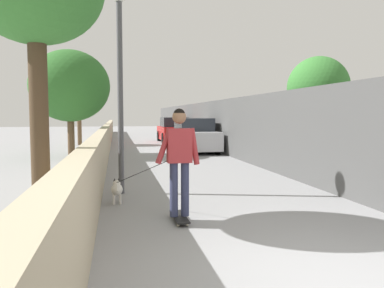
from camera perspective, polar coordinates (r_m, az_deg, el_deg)
name	(u,v)px	position (r m, az deg, el deg)	size (l,w,h in m)	color
ground_plane	(164,152)	(17.48, -4.25, -1.21)	(80.00, 80.00, 0.00)	gray
wall_left	(104,143)	(15.31, -12.92, 0.14)	(48.00, 0.30, 1.19)	tan
fence_right	(231,127)	(15.98, 5.81, 2.50)	(48.00, 0.30, 2.36)	#4C4C4C
tree_left_mid	(79,92)	(22.39, -16.54, 7.39)	(1.83, 1.83, 3.78)	brown
tree_left_far	(70,86)	(16.41, -17.75, 8.23)	(3.20, 3.20, 4.31)	brown
tree_right_distant	(318,88)	(12.39, 18.29, 7.87)	(1.86, 1.86, 3.47)	brown
lamp_post	(120,53)	(8.41, -10.74, 13.26)	(0.36, 0.36, 4.40)	#4C4C51
skateboard	(179,217)	(6.21, -1.88, -10.82)	(0.80, 0.21, 0.08)	black
person_skateboarder	(179,153)	(6.03, -1.90, -1.40)	(0.22, 0.71, 1.71)	#333859
dog	(117,189)	(7.53, -11.10, -6.57)	(1.78, 1.09, 1.06)	white
car_near	(194,136)	(17.77, 0.24, 1.21)	(4.28, 1.80, 1.54)	silver
car_far	(174,131)	(23.83, -2.72, 2.01)	(4.03, 1.80, 1.54)	#B71414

